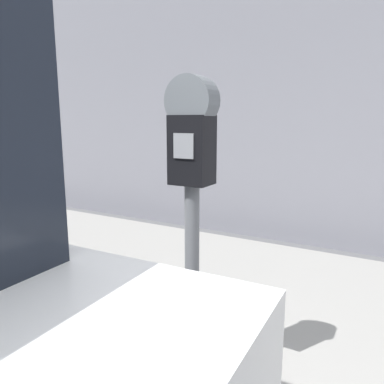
# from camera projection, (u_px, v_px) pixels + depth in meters

# --- Properties ---
(sidewalk) EXTENTS (24.00, 2.80, 0.12)m
(sidewalk) POSITION_uv_depth(u_px,v_px,m) (256.00, 312.00, 2.79)
(sidewalk) COLOR #9E9B96
(sidewalk) RESTS_ON ground_plane
(building_facade) EXTENTS (24.00, 0.30, 5.17)m
(building_facade) POSITION_uv_depth(u_px,v_px,m) (329.00, 15.00, 4.06)
(building_facade) COLOR gray
(building_facade) RESTS_ON ground_plane
(parking_meter) EXTENTS (0.23, 0.15, 1.54)m
(parking_meter) POSITION_uv_depth(u_px,v_px,m) (192.00, 175.00, 1.75)
(parking_meter) COLOR slate
(parking_meter) RESTS_ON sidewalk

